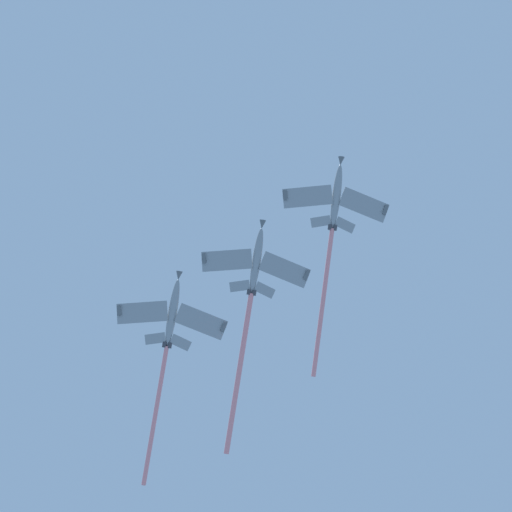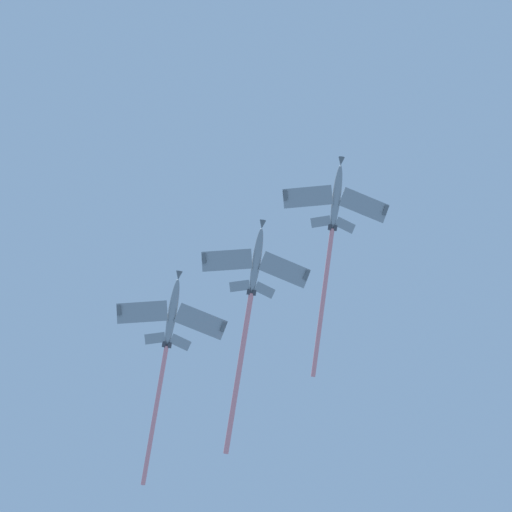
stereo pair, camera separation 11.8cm
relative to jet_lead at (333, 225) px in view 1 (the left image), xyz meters
The scene contains 3 objects.
jet_lead is the anchor object (origin of this frame).
jet_second 20.19m from the jet_lead, 148.62° to the right, with size 37.68×19.74×19.02m.
jet_third 35.98m from the jet_lead, 141.81° to the right, with size 33.85×19.74×17.26m.
Camera 1 is at (44.11, -18.71, 1.99)m, focal length 49.41 mm.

